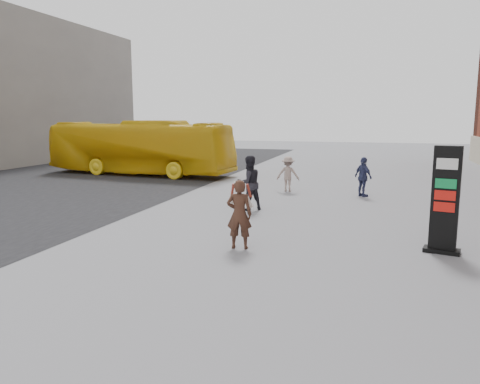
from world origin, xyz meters
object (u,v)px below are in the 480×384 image
(woman, at_px, (239,213))
(pedestrian_c, at_px, (363,177))
(pedestrian_a, at_px, (249,183))
(info_pylon, at_px, (445,200))
(bus, at_px, (140,148))
(pedestrian_b, at_px, (288,174))

(woman, bearing_deg, pedestrian_c, -115.23)
(pedestrian_a, bearing_deg, pedestrian_c, -176.62)
(info_pylon, relative_size, bus, 0.24)
(info_pylon, xyz_separation_m, pedestrian_c, (-2.07, 7.62, -0.47))
(woman, relative_size, bus, 0.16)
(bus, bearing_deg, info_pylon, -123.44)
(pedestrian_a, distance_m, pedestrian_c, 5.43)
(bus, xyz_separation_m, pedestrian_a, (8.47, -7.99, -0.55))
(pedestrian_b, relative_size, pedestrian_c, 0.94)
(pedestrian_a, bearing_deg, pedestrian_b, -140.32)
(pedestrian_b, xyz_separation_m, pedestrian_c, (3.18, -0.50, 0.05))
(woman, bearing_deg, bus, -60.95)
(woman, distance_m, pedestrian_b, 9.13)
(pedestrian_b, bearing_deg, info_pylon, 120.09)
(info_pylon, height_order, woman, info_pylon)
(info_pylon, relative_size, pedestrian_c, 1.59)
(pedestrian_a, bearing_deg, info_pylon, 104.48)
(pedestrian_a, height_order, pedestrian_c, pedestrian_a)
(bus, height_order, pedestrian_b, bus)
(info_pylon, distance_m, pedestrian_c, 7.91)
(info_pylon, height_order, pedestrian_c, info_pylon)
(bus, bearing_deg, pedestrian_c, -102.54)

